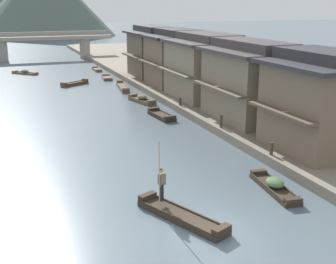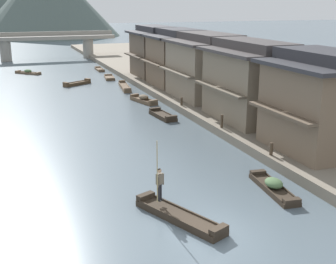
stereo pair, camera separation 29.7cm
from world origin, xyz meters
name	(u,v)px [view 2 (the right image)]	position (x,y,z in m)	size (l,w,h in m)	color
ground_plane	(209,233)	(0.00, 0.00, 0.00)	(400.00, 400.00, 0.00)	slate
riverbank_right	(222,86)	(15.80, 30.00, 0.31)	(18.00, 110.00, 0.62)	slate
boat_foreground_poled	(179,216)	(-0.75, 1.58, 0.17)	(2.91, 4.99, 0.54)	#33281E
boatman_person	(159,181)	(-1.28, 2.78, 1.54)	(0.47, 0.44, 3.04)	black
boat_moored_nearest	(77,83)	(0.55, 38.11, 0.19)	(3.60, 2.73, 0.55)	brown
boat_moored_second	(144,100)	(5.15, 26.03, 0.28)	(1.86, 3.99, 0.76)	brown
boat_moored_third	(163,115)	(4.88, 19.62, 0.18)	(1.44, 3.72, 0.53)	#33281E
boat_moored_far	(100,69)	(5.58, 49.00, 0.13)	(0.99, 3.62, 0.38)	brown
boat_midriver_drifting	(125,87)	(5.30, 33.82, 0.18)	(1.59, 5.60, 0.54)	brown
boat_midriver_upstream	(273,187)	(5.07, 2.86, 0.25)	(1.44, 4.30, 0.70)	#33281E
boat_upstream_distant	(28,72)	(-4.43, 49.11, 0.22)	(3.41, 3.52, 0.64)	brown
boat_crossing_west	(109,78)	(5.24, 41.29, 0.12)	(1.59, 3.66, 0.36)	brown
house_waterfront_nearest	(325,102)	(10.83, 6.38, 3.62)	(6.93, 7.10, 6.14)	#75604C
house_waterfront_second	(251,81)	(10.45, 14.61, 3.61)	(6.16, 8.35, 6.14)	#7F705B
house_waterfront_tall	(207,66)	(10.89, 23.64, 3.61)	(7.04, 8.39, 6.14)	gray
house_waterfront_narrow	(179,58)	(10.85, 30.95, 3.62)	(6.98, 7.19, 6.14)	#75604C
house_waterfront_far	(155,52)	(10.41, 37.84, 3.62)	(6.09, 7.31, 6.14)	brown
mooring_post_dock_near	(271,149)	(7.15, 6.39, 1.01)	(0.20, 0.20, 0.77)	#473828
mooring_post_dock_mid	(222,121)	(7.15, 12.99, 1.11)	(0.20, 0.20, 0.98)	#473828
mooring_post_dock_far	(182,101)	(7.15, 20.94, 0.98)	(0.20, 0.20, 0.72)	#473828
stone_bridge	(47,42)	(0.00, 64.88, 3.01)	(23.06, 2.40, 4.68)	gray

